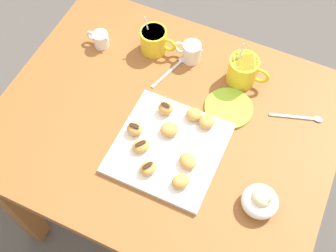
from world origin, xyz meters
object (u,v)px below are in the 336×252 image
(dining_table, at_px, (166,141))
(beignet_8, at_px, (188,161))
(cream_pitcher_white, at_px, (191,51))
(ice_cream_bowl, at_px, (260,201))
(beignet_1, at_px, (207,121))
(beignet_3, at_px, (141,146))
(beignet_7, at_px, (194,114))
(chocolate_sauce_pitcher, at_px, (100,39))
(beignet_2, at_px, (148,168))
(pastry_plate_square, at_px, (169,148))
(beignet_5, at_px, (166,108))
(beignet_0, at_px, (181,181))
(beignet_4, at_px, (169,129))
(coffee_mug_yellow_right, at_px, (243,70))
(coffee_mug_yellow_left, at_px, (154,40))
(saucer_lime_left, at_px, (229,108))
(beignet_6, at_px, (135,129))

(dining_table, distance_m, beignet_8, 0.24)
(cream_pitcher_white, relative_size, ice_cream_bowl, 1.02)
(beignet_1, height_order, beignet_3, beignet_1)
(ice_cream_bowl, distance_m, beignet_7, 0.32)
(dining_table, xyz_separation_m, chocolate_sauce_pitcher, (-0.33, 0.18, 0.17))
(beignet_2, height_order, beignet_8, same)
(pastry_plate_square, bearing_deg, beignet_5, 119.16)
(beignet_0, height_order, beignet_4, same)
(cream_pitcher_white, distance_m, beignet_0, 0.46)
(beignet_2, relative_size, beignet_7, 1.03)
(dining_table, xyz_separation_m, beignet_3, (-0.02, -0.13, 0.17))
(dining_table, bearing_deg, beignet_4, -52.43)
(chocolate_sauce_pitcher, relative_size, beignet_1, 1.79)
(chocolate_sauce_pitcher, xyz_separation_m, beignet_1, (0.45, -0.15, 0.00))
(chocolate_sauce_pitcher, relative_size, beignet_0, 1.82)
(chocolate_sauce_pitcher, xyz_separation_m, beignet_7, (0.41, -0.15, 0.00))
(dining_table, height_order, coffee_mug_yellow_right, coffee_mug_yellow_right)
(dining_table, relative_size, coffee_mug_yellow_left, 7.87)
(beignet_2, bearing_deg, ice_cream_bowl, 7.18)
(beignet_1, height_order, beignet_8, same)
(beignet_7, distance_m, beignet_8, 0.16)
(pastry_plate_square, bearing_deg, ice_cream_bowl, -10.26)
(coffee_mug_yellow_left, height_order, beignet_0, coffee_mug_yellow_left)
(coffee_mug_yellow_right, relative_size, beignet_2, 3.00)
(ice_cream_bowl, distance_m, saucer_lime_left, 0.32)
(beignet_8, bearing_deg, beignet_0, -84.36)
(beignet_7, bearing_deg, beignet_2, -102.50)
(ice_cream_bowl, height_order, beignet_2, ice_cream_bowl)
(pastry_plate_square, relative_size, beignet_6, 6.33)
(saucer_lime_left, bearing_deg, beignet_8, -99.46)
(beignet_1, relative_size, beignet_5, 1.12)
(beignet_1, relative_size, beignet_7, 1.07)
(pastry_plate_square, bearing_deg, coffee_mug_yellow_right, 71.78)
(saucer_lime_left, height_order, beignet_1, beignet_1)
(beignet_1, relative_size, beignet_8, 0.94)
(cream_pitcher_white, bearing_deg, beignet_6, -96.25)
(ice_cream_bowl, bearing_deg, beignet_3, 177.70)
(ice_cream_bowl, distance_m, beignet_0, 0.22)
(coffee_mug_yellow_right, bearing_deg, beignet_4, -114.09)
(beignet_8, bearing_deg, coffee_mug_yellow_left, 127.85)
(beignet_1, bearing_deg, dining_table, -165.70)
(cream_pitcher_white, xyz_separation_m, beignet_4, (0.06, -0.30, -0.01))
(beignet_3, bearing_deg, beignet_8, 4.95)
(pastry_plate_square, distance_m, ice_cream_bowl, 0.30)
(coffee_mug_yellow_right, height_order, beignet_2, coffee_mug_yellow_right)
(beignet_3, bearing_deg, beignet_0, -19.58)
(beignet_0, bearing_deg, coffee_mug_yellow_left, 123.88)
(coffee_mug_yellow_right, xyz_separation_m, beignet_5, (-0.17, -0.22, -0.02))
(cream_pitcher_white, relative_size, beignet_7, 2.18)
(beignet_3, height_order, beignet_5, beignet_5)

